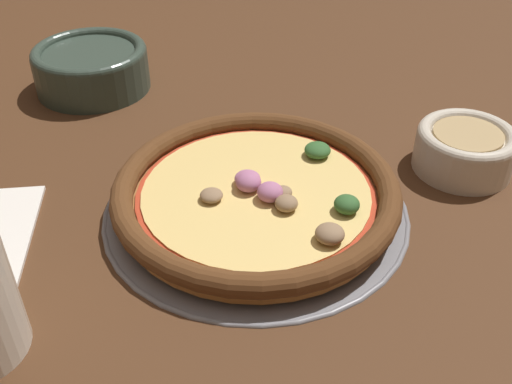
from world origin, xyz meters
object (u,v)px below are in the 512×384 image
bowl_far (91,66)px  pizza (257,193)px  pizza_tray (256,208)px  bowl_near (465,148)px

bowl_far → pizza: bearing=59.9°
pizza → pizza_tray: bearing=-87.4°
pizza_tray → bowl_far: bowl_far is taller
pizza → bowl_near: size_ratio=2.66×
pizza_tray → pizza: 0.02m
pizza_tray → bowl_near: size_ratio=2.86×
bowl_near → pizza: bearing=-50.9°
bowl_near → bowl_far: bearing=-92.8°
pizza_tray → bowl_far: bearing=-120.1°
pizza → bowl_near: bowl_near is taller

